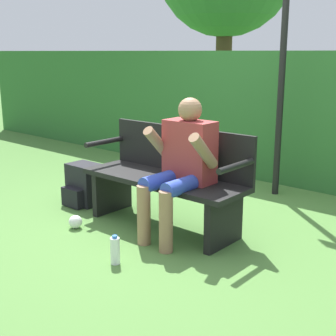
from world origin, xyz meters
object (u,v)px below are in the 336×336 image
park_bench (167,177)px  person_seated (182,161)px  backpack (84,185)px  signpost (282,71)px  water_bottle (115,250)px

park_bench → person_seated: bearing=-24.4°
person_seated → backpack: size_ratio=2.78×
park_bench → person_seated: person_seated is taller
person_seated → signpost: 1.75m
water_bottle → park_bench: bearing=105.2°
person_seated → signpost: signpost is taller
backpack → water_bottle: bearing=-30.5°
backpack → person_seated: bearing=-0.5°
water_bottle → signpost: size_ratio=0.09×
backpack → water_bottle: 1.48m
water_bottle → signpost: signpost is taller
park_bench → signpost: 1.76m
water_bottle → signpost: (0.04, 2.36, 1.23)m
backpack → signpost: (1.32, 1.61, 1.13)m
person_seated → water_bottle: 0.92m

